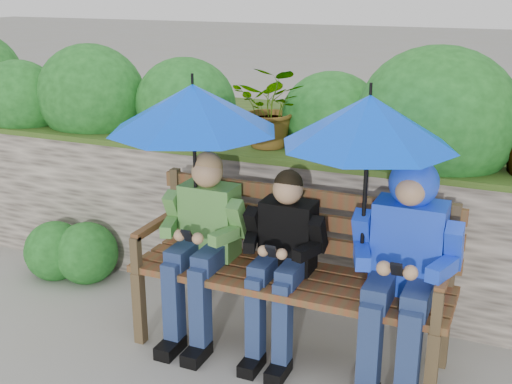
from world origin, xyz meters
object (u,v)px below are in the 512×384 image
at_px(boy_middle, 282,254).
at_px(boy_right, 405,257).
at_px(boy_left, 202,237).
at_px(umbrella_right, 369,121).
at_px(park_bench, 293,262).
at_px(umbrella_left, 193,108).

distance_m(boy_middle, boy_right, 0.70).
height_order(boy_left, boy_right, boy_right).
distance_m(boy_right, umbrella_right, 0.75).
distance_m(park_bench, umbrella_right, 1.00).
bearing_deg(umbrella_left, park_bench, 5.90).
bearing_deg(boy_left, umbrella_right, -0.42).
height_order(boy_middle, boy_right, boy_right).
distance_m(boy_left, umbrella_left, 0.78).
bearing_deg(park_bench, umbrella_left, -174.10).
distance_m(park_bench, umbrella_left, 1.07).
height_order(boy_right, umbrella_right, umbrella_right).
xyz_separation_m(boy_middle, umbrella_right, (0.46, -0.01, 0.82)).
xyz_separation_m(boy_middle, boy_right, (0.69, -0.00, 0.11)).
height_order(boy_right, umbrella_left, umbrella_left).
bearing_deg(boy_left, park_bench, 9.39).
bearing_deg(park_bench, umbrella_right, -12.87).
bearing_deg(boy_middle, umbrella_right, -1.56).
distance_m(boy_left, boy_right, 1.21).
xyz_separation_m(boy_left, umbrella_right, (0.98, -0.01, 0.79)).
bearing_deg(boy_middle, boy_right, -0.01).
relative_size(park_bench, boy_left, 1.60).
xyz_separation_m(boy_right, umbrella_right, (-0.23, -0.01, 0.71)).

